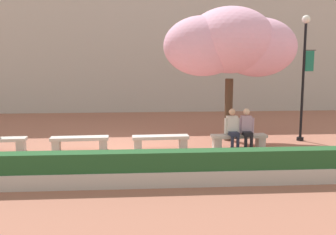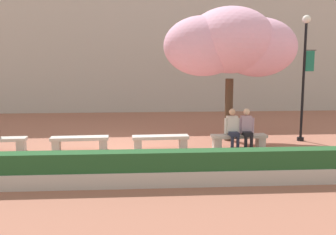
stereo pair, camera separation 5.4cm
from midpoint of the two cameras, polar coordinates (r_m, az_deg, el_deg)
name	(u,v)px [view 2 (the right image)]	position (r m, az deg, el deg)	size (l,w,h in m)	color
ground_plane	(121,150)	(12.57, -6.77, -4.72)	(100.00, 100.00, 0.00)	#9E604C
building_facade	(128,21)	(23.14, -5.69, 13.71)	(28.00, 4.00, 9.93)	#B7B2A8
stone_bench_near_west	(80,141)	(12.63, -12.56, -3.40)	(1.81, 0.50, 0.45)	#BCB7AD
stone_bench_center	(160,140)	(12.50, -0.97, -3.31)	(1.81, 0.50, 0.45)	#BCB7AD
stone_bench_near_east	(239,139)	(12.88, 10.38, -3.09)	(1.81, 0.50, 0.45)	#BCB7AD
person_seated_left	(233,127)	(12.70, 9.48, -1.42)	(0.51, 0.70, 1.29)	black
person_seated_right	(247,127)	(12.82, 11.48, -1.39)	(0.51, 0.69, 1.29)	black
cherry_tree_main	(231,44)	(13.80, 9.20, 10.50)	(4.62, 3.21, 4.62)	#473323
lamp_post_with_banner	(304,67)	(14.40, 19.29, 6.94)	(0.54, 0.28, 4.33)	black
planter_hedge_foreground	(113,170)	(9.04, -7.88, -7.49)	(12.33, 0.50, 0.80)	#BCB7AD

